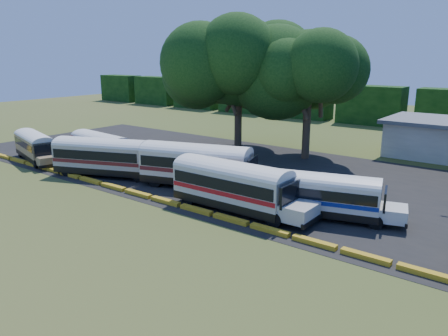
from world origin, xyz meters
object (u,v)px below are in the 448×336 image
Objects in this scene: bus_red at (102,146)px; tree_west at (239,61)px; bus_beige at (35,145)px; bus_white_red at (234,183)px; bus_cream_west at (104,155)px.

bus_red is 16.80m from tree_west.
bus_red is 0.64× the size of tree_west.
bus_beige is 0.86× the size of bus_white_red.
bus_white_red reaches higher than bus_red.
tree_west reaches higher than bus_cream_west.
bus_white_red is (18.87, -3.16, 0.23)m from bus_red.
tree_west is (-10.70, 15.32, 7.99)m from bus_white_red.
bus_white_red is at bearing -22.77° from bus_cream_west.
bus_white_red is (25.06, 0.41, 0.29)m from bus_beige.
bus_red is at bearing -123.88° from tree_west.
tree_west is at bearing 53.61° from bus_cream_west.
bus_beige is 0.98× the size of bus_red.
tree_west reaches higher than bus_white_red.
bus_cream_west is (4.26, -2.93, 0.21)m from bus_red.
bus_cream_west is at bearing 18.66° from bus_beige.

